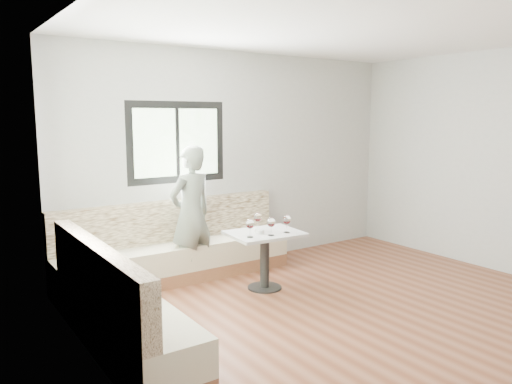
% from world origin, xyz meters
% --- Properties ---
extents(room, '(5.01, 5.01, 2.81)m').
position_xyz_m(room, '(-0.08, 0.08, 1.41)').
color(room, brown).
rests_on(room, ground).
extents(banquette, '(2.90, 2.80, 0.95)m').
position_xyz_m(banquette, '(-1.59, 1.63, 0.33)').
color(banquette, brown).
rests_on(banquette, ground).
extents(table, '(0.86, 0.70, 0.66)m').
position_xyz_m(table, '(-0.36, 1.39, 0.50)').
color(table, black).
rests_on(table, ground).
extents(person, '(0.67, 0.51, 1.63)m').
position_xyz_m(person, '(-0.93, 2.10, 0.82)').
color(person, slate).
rests_on(person, ground).
extents(olive_ramekin, '(0.10, 0.10, 0.04)m').
position_xyz_m(olive_ramekin, '(-0.44, 1.38, 0.68)').
color(olive_ramekin, white).
rests_on(olive_ramekin, table).
extents(wine_glass_a, '(0.09, 0.09, 0.21)m').
position_xyz_m(wine_glass_a, '(-0.63, 1.28, 0.81)').
color(wine_glass_a, white).
rests_on(wine_glass_a, table).
extents(wine_glass_b, '(0.09, 0.09, 0.21)m').
position_xyz_m(wine_glass_b, '(-0.40, 1.22, 0.81)').
color(wine_glass_b, white).
rests_on(wine_glass_b, table).
extents(wine_glass_c, '(0.09, 0.09, 0.21)m').
position_xyz_m(wine_glass_c, '(-0.17, 1.23, 0.81)').
color(wine_glass_c, white).
rests_on(wine_glass_c, table).
extents(wine_glass_d, '(0.09, 0.09, 0.21)m').
position_xyz_m(wine_glass_d, '(-0.36, 1.53, 0.81)').
color(wine_glass_d, white).
rests_on(wine_glass_d, table).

